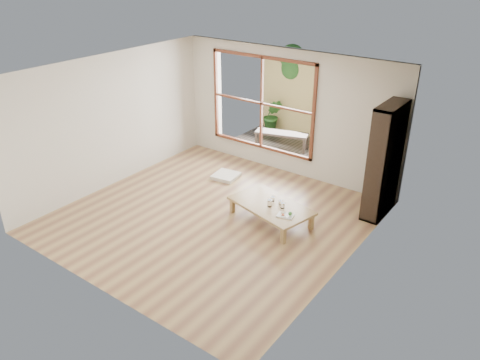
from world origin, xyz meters
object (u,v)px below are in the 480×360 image
at_px(low_table, 271,206).
at_px(food_tray, 286,215).
at_px(garden_bench, 282,135).
at_px(bookshelf, 385,161).

relative_size(low_table, food_tray, 5.27).
bearing_deg(garden_bench, low_table, -78.63).
bearing_deg(food_tray, low_table, 145.22).
distance_m(low_table, food_tray, 0.46).
height_order(bookshelf, food_tray, bookshelf).
xyz_separation_m(low_table, food_tray, (0.42, -0.18, 0.06)).
height_order(food_tray, garden_bench, garden_bench).
relative_size(bookshelf, food_tray, 6.71).
height_order(low_table, bookshelf, bookshelf).
bearing_deg(food_tray, bookshelf, 45.91).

